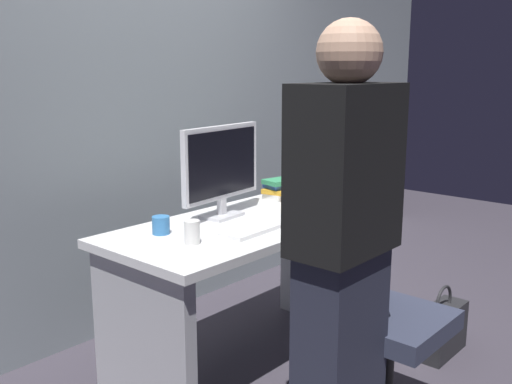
# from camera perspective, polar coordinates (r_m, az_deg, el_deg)

# --- Properties ---
(ground_plane) EXTENTS (9.00, 9.00, 0.00)m
(ground_plane) POSITION_cam_1_polar(r_m,az_deg,el_deg) (3.14, -0.71, -16.13)
(ground_plane) COLOR #3D3842
(wall_back) EXTENTS (6.40, 0.10, 3.00)m
(wall_back) POSITION_cam_1_polar(r_m,az_deg,el_deg) (3.41, -12.03, 12.10)
(wall_back) COLOR gray
(wall_back) RESTS_ON ground
(desk) EXTENTS (1.45, 0.69, 0.75)m
(desk) POSITION_cam_1_polar(r_m,az_deg,el_deg) (2.93, -0.74, -7.17)
(desk) COLOR white
(desk) RESTS_ON ground
(office_chair) EXTENTS (0.52, 0.52, 0.94)m
(office_chair) POSITION_cam_1_polar(r_m,az_deg,el_deg) (2.56, 11.74, -12.52)
(office_chair) COLOR black
(office_chair) RESTS_ON ground
(person_at_desk) EXTENTS (0.40, 0.24, 1.64)m
(person_at_desk) POSITION_cam_1_polar(r_m,az_deg,el_deg) (2.09, 8.43, -5.94)
(person_at_desk) COLOR #262838
(person_at_desk) RESTS_ON ground
(monitor) EXTENTS (0.54, 0.16, 0.46)m
(monitor) POSITION_cam_1_polar(r_m,az_deg,el_deg) (2.88, -3.37, 2.50)
(monitor) COLOR silver
(monitor) RESTS_ON desk
(keyboard) EXTENTS (0.44, 0.15, 0.02)m
(keyboard) POSITION_cam_1_polar(r_m,az_deg,el_deg) (2.70, 0.37, -3.47)
(keyboard) COLOR white
(keyboard) RESTS_ON desk
(mouse) EXTENTS (0.06, 0.10, 0.03)m
(mouse) POSITION_cam_1_polar(r_m,az_deg,el_deg) (2.92, 4.21, -2.20)
(mouse) COLOR white
(mouse) RESTS_ON desk
(cup_near_keyboard) EXTENTS (0.07, 0.07, 0.10)m
(cup_near_keyboard) POSITION_cam_1_polar(r_m,az_deg,el_deg) (2.49, -6.23, -3.90)
(cup_near_keyboard) COLOR white
(cup_near_keyboard) RESTS_ON desk
(cup_by_monitor) EXTENTS (0.08, 0.08, 0.08)m
(cup_by_monitor) POSITION_cam_1_polar(r_m,az_deg,el_deg) (2.66, -9.21, -3.19)
(cup_by_monitor) COLOR #3372B2
(cup_by_monitor) RESTS_ON desk
(book_stack) EXTENTS (0.23, 0.18, 0.11)m
(book_stack) POSITION_cam_1_polar(r_m,az_deg,el_deg) (3.33, 2.47, 0.34)
(book_stack) COLOR white
(book_stack) RESTS_ON desk
(cell_phone) EXTENTS (0.11, 0.16, 0.01)m
(cell_phone) POSITION_cam_1_polar(r_m,az_deg,el_deg) (3.09, 7.01, -1.70)
(cell_phone) COLOR black
(cell_phone) RESTS_ON desk
(handbag) EXTENTS (0.34, 0.14, 0.38)m
(handbag) POSITION_cam_1_polar(r_m,az_deg,el_deg) (3.30, 17.58, -12.58)
(handbag) COLOR #262628
(handbag) RESTS_ON ground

